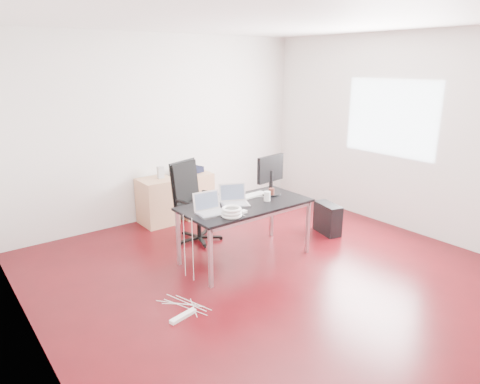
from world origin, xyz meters
TOP-DOWN VIEW (x-y plane):
  - room_shell at (0.04, 0.00)m, footprint 5.00×5.00m
  - desk at (-0.00, 0.44)m, footprint 1.60×0.80m
  - office_chair at (-0.17, 1.37)m, footprint 0.60×0.62m
  - filing_cabinet_left at (-0.30, 2.23)m, footprint 0.50×0.50m
  - filing_cabinet_right at (0.34, 2.23)m, footprint 0.50×0.50m
  - pc_tower at (1.46, 0.38)m, footprint 0.30×0.49m
  - wastebasket at (0.09, 2.25)m, footprint 0.29×0.29m
  - power_strip at (-1.30, -0.23)m, footprint 0.31×0.12m
  - laptop_left at (-0.53, 0.42)m, footprint 0.35×0.29m
  - laptop_right at (-0.11, 0.52)m, footprint 0.41×0.37m
  - monitor at (0.50, 0.55)m, footprint 0.45×0.26m
  - keyboard at (0.24, 0.62)m, footprint 0.44×0.15m
  - cup_white at (0.28, 0.36)m, footprint 0.10×0.10m
  - cup_brown at (0.46, 0.48)m, footprint 0.09×0.09m
  - cable_coil at (-0.41, 0.17)m, footprint 0.24×0.24m
  - power_adapter at (-0.23, 0.19)m, footprint 0.07×0.07m
  - speaker at (-0.21, 2.25)m, footprint 0.10×0.09m
  - navy_garment at (0.35, 2.25)m, footprint 0.35×0.31m

SIDE VIEW (x-z plane):
  - power_strip at x=-1.30m, z-range 0.00..0.04m
  - wastebasket at x=0.09m, z-range 0.00..0.28m
  - pc_tower at x=1.46m, z-range 0.00..0.44m
  - filing_cabinet_left at x=-0.30m, z-range 0.00..0.70m
  - filing_cabinet_right at x=0.34m, z-range 0.00..0.70m
  - office_chair at x=-0.17m, z-range 0.06..1.15m
  - desk at x=0.00m, z-range 0.31..1.04m
  - keyboard at x=0.24m, z-range 0.73..0.75m
  - power_adapter at x=-0.23m, z-range 0.73..0.76m
  - navy_garment at x=0.35m, z-range 0.70..0.79m
  - cup_brown at x=0.46m, z-range 0.73..0.83m
  - cable_coil at x=-0.41m, z-range 0.73..0.84m
  - laptop_left at x=-0.53m, z-range 0.67..0.90m
  - laptop_right at x=-0.11m, z-range 0.67..0.90m
  - speaker at x=-0.21m, z-range 0.70..0.88m
  - cup_white at x=0.28m, z-range 0.73..0.85m
  - monitor at x=0.50m, z-range 0.76..1.27m
  - room_shell at x=0.04m, z-range -1.10..3.90m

